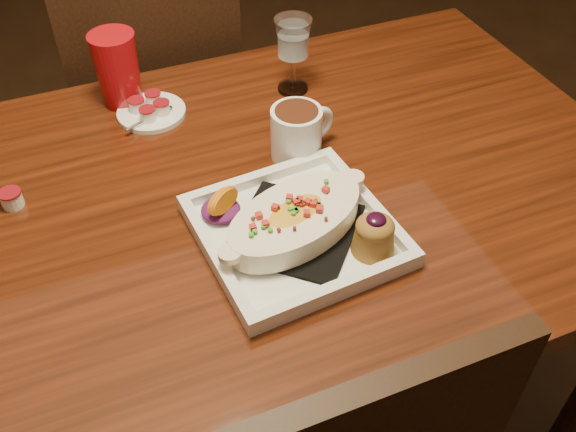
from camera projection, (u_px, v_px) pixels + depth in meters
name	position (u px, v px, depth m)	size (l,w,h in m)	color
floor	(247.00, 415.00, 1.62)	(7.00, 7.00, 0.00)	#301F10
table	(231.00, 236.00, 1.17)	(1.50, 0.90, 0.75)	#63240E
chair_far	(158.00, 116.00, 1.69)	(0.42, 0.42, 0.93)	black
plate	(300.00, 225.00, 1.01)	(0.31, 0.31, 0.08)	white
coffee_mug	(298.00, 131.00, 1.15)	(0.13, 0.09, 0.10)	white
goblet	(293.00, 42.00, 1.26)	(0.08, 0.08, 0.16)	silver
saucer	(151.00, 111.00, 1.26)	(0.14, 0.14, 0.09)	white
creamer_loose	(11.00, 199.00, 1.07)	(0.04, 0.04, 0.03)	white
red_tumbler	(118.00, 70.00, 1.25)	(0.09, 0.09, 0.15)	red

